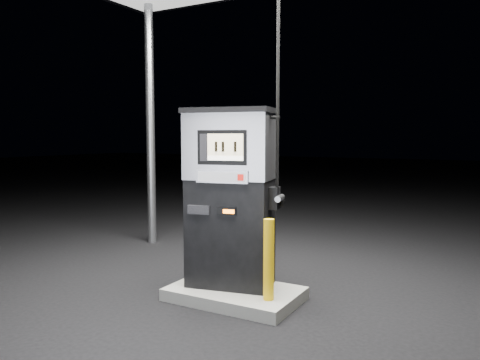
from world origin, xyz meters
The scene contains 5 objects.
ground centered at (0.00, 0.00, 0.00)m, with size 80.00×80.00×0.00m, color black.
pump_island centered at (0.00, 0.00, 0.07)m, with size 1.60×1.00×0.15m, color slate.
fuel_dispenser centered at (-0.11, 0.10, 1.30)m, with size 1.29×0.87×4.66m.
bollard_left centered at (-0.58, -0.06, 0.62)m, with size 0.12×0.12×0.93m, color yellow.
bollard_right centered at (0.55, -0.17, 0.63)m, with size 0.13×0.13×0.95m, color yellow.
Camera 1 is at (2.85, -4.95, 2.04)m, focal length 35.00 mm.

